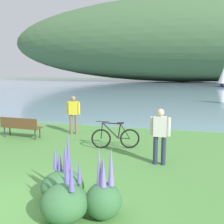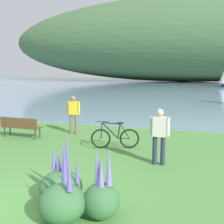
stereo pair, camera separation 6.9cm
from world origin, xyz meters
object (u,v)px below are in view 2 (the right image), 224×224
(park_bench_near_camera, at_px, (21,126))
(bicycle_beside_path, at_px, (115,138))
(person_on_the_grass, at_px, (159,133))
(person_at_shoreline, at_px, (73,112))

(park_bench_near_camera, relative_size, bicycle_beside_path, 1.06)
(bicycle_beside_path, bearing_deg, person_on_the_grass, -37.14)
(park_bench_near_camera, bearing_deg, bicycle_beside_path, -5.98)
(person_at_shoreline, distance_m, person_on_the_grass, 5.00)
(park_bench_near_camera, bearing_deg, person_on_the_grass, -16.21)
(bicycle_beside_path, bearing_deg, park_bench_near_camera, 174.02)
(bicycle_beside_path, relative_size, person_at_shoreline, 1.01)
(park_bench_near_camera, distance_m, bicycle_beside_path, 4.27)
(park_bench_near_camera, height_order, person_at_shoreline, person_at_shoreline)
(park_bench_near_camera, xyz_separation_m, person_on_the_grass, (5.93, -1.72, 0.46))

